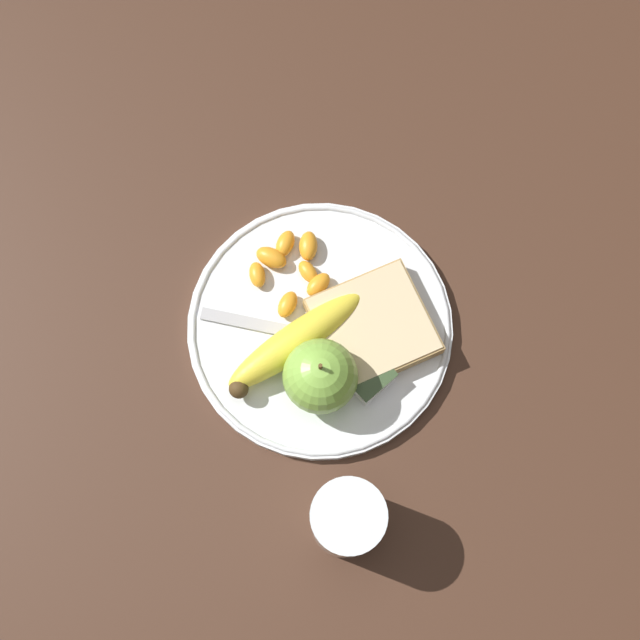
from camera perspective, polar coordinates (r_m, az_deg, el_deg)
ground_plane at (r=0.88m, az=-0.00°, el=-0.58°), size 3.00×3.00×0.00m
plate at (r=0.88m, az=-0.00°, el=-0.44°), size 0.26×0.26×0.01m
juice_glass at (r=0.81m, az=1.76°, el=-12.62°), size 0.07×0.07×0.09m
apple at (r=0.82m, az=0.02°, el=-3.63°), size 0.07×0.07×0.08m
banana at (r=0.85m, az=-1.48°, el=-1.63°), size 0.16×0.05×0.03m
bread_slice at (r=0.86m, az=3.41°, el=-0.41°), size 0.13×0.13×0.02m
fork at (r=0.87m, az=-0.70°, el=-1.00°), size 0.13×0.16×0.00m
jam_packet at (r=0.85m, az=3.00°, el=-3.89°), size 0.04×0.03×0.02m
orange_segment_0 at (r=0.88m, az=-0.11°, el=2.28°), size 0.03×0.02×0.02m
orange_segment_1 at (r=0.89m, az=-3.13°, el=4.01°), size 0.03×0.04×0.02m
orange_segment_2 at (r=0.87m, az=-2.09°, el=1.00°), size 0.03×0.03×0.02m
orange_segment_3 at (r=0.88m, az=-4.04°, el=2.91°), size 0.03×0.03×0.01m
orange_segment_4 at (r=0.88m, az=-0.77°, el=3.11°), size 0.02×0.03×0.01m
orange_segment_5 at (r=0.89m, az=-0.76°, el=4.76°), size 0.03×0.03×0.02m
orange_segment_6 at (r=0.89m, az=-2.24°, el=4.91°), size 0.03×0.03×0.02m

